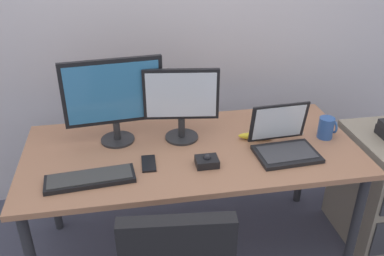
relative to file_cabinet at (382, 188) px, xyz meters
The scene contains 12 objects.
ground_plane 1.20m from the file_cabinet, behind, with size 8.00×8.00×0.00m, color #444556.
desk 1.19m from the file_cabinet, behind, with size 1.74×0.80×0.71m.
file_cabinet is the anchor object (origin of this frame).
monitor_main 1.67m from the file_cabinet, behind, with size 0.51×0.18×0.46m.
monitor_side 1.34m from the file_cabinet, behind, with size 0.39×0.18×0.40m.
keyboard 1.71m from the file_cabinet, behind, with size 0.42×0.17×0.03m.
laptop 0.81m from the file_cabinet, behind, with size 0.32×0.28×0.24m.
trackball_mouse 1.18m from the file_cabinet, behind, with size 0.11×0.09×0.07m.
coffee_mug 0.59m from the file_cabinet, behind, with size 0.09×0.08×0.12m.
paper_notepad 0.73m from the file_cabinet, 162.90° to the left, with size 0.15×0.21×0.01m, color white.
cell_phone 1.44m from the file_cabinet, behind, with size 0.07×0.14×0.01m, color black.
banana 0.89m from the file_cabinet, behind, with size 0.19×0.04×0.04m, color yellow.
Camera 1 is at (-0.32, -1.83, 1.84)m, focal length 38.81 mm.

